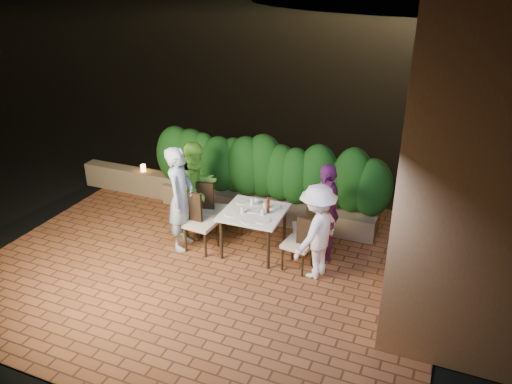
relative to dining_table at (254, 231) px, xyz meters
The scene contains 31 objects.
ground 1.23m from the dining_table, 114.73° to the right, with size 400.00×400.00×0.00m, color black.
terrace_floor 0.87m from the dining_table, 131.04° to the right, with size 7.00×6.00×0.15m, color brown.
building_wall 3.88m from the dining_table, 16.78° to the left, with size 1.60×5.00×5.00m, color #A26E40.
window_pane 2.88m from the dining_table, 10.65° to the left, with size 0.08×1.00×1.40m, color black.
window_frame 2.87m from the dining_table, 10.69° to the left, with size 0.06×1.15×1.55m, color black.
planter 1.28m from the dining_table, 103.14° to the left, with size 4.20×0.55×0.40m, color #76674B.
hedge 1.40m from the dining_table, 103.14° to the left, with size 4.00×0.70×1.10m, color #123F12, non-canonical shape.
parapet 3.52m from the dining_table, 159.37° to the left, with size 2.20×0.30×0.50m, color #76674B.
hill 59.12m from the dining_table, 88.53° to the left, with size 52.00×40.00×22.00m, color black.
dining_table is the anchor object (origin of this frame).
plate_nw 0.53m from the dining_table, 141.71° to the right, with size 0.23×0.23×0.01m, color white.
plate_sw 0.53m from the dining_table, 143.39° to the left, with size 0.20×0.20×0.01m, color white.
plate_ne 0.52m from the dining_table, 43.62° to the right, with size 0.24×0.24×0.01m, color white.
plate_se 0.53m from the dining_table, 45.83° to the left, with size 0.22×0.22×0.01m, color white.
plate_centre 0.38m from the dining_table, 143.25° to the left, with size 0.23×0.23×0.01m, color white.
plate_front 0.52m from the dining_table, 81.14° to the right, with size 0.23×0.23×0.01m, color white.
glass_nw 0.47m from the dining_table, 139.37° to the right, with size 0.07×0.07×0.11m, color silver.
glass_sw 0.49m from the dining_table, 119.38° to the left, with size 0.07×0.07×0.12m, color silver.
glass_ne 0.47m from the dining_table, 18.21° to the right, with size 0.06×0.06×0.11m, color silver.
glass_se 0.48m from the dining_table, 46.81° to the left, with size 0.07×0.07×0.11m, color silver.
beer_bottle 0.56m from the dining_table, 12.47° to the left, with size 0.05×0.05×0.28m, color #4A1C0C, non-canonical shape.
bowl 0.49m from the dining_table, 109.12° to the left, with size 0.17×0.17×0.04m, color white.
chair_left_front 0.88m from the dining_table, 161.91° to the right, with size 0.47×0.47×1.02m, color black, non-canonical shape.
chair_left_back 0.93m from the dining_table, 163.55° to the left, with size 0.46×0.46×0.99m, color black, non-canonical shape.
chair_right_front 0.86m from the dining_table, 13.62° to the right, with size 0.42×0.42×0.91m, color black, non-canonical shape.
chair_right_back 0.87m from the dining_table, 18.27° to the left, with size 0.44×0.44×0.95m, color black, non-canonical shape.
diner_blue 1.32m from the dining_table, 165.78° to the right, with size 0.65×0.43×1.78m, color #A2C0D0.
diner_green 1.29m from the dining_table, 167.60° to the left, with size 0.81×0.63×1.67m, color #7AD743.
diner_white 1.23m from the dining_table, 13.23° to the right, with size 0.98×0.56×1.52m, color white.
diner_purple 1.24m from the dining_table, 15.64° to the left, with size 0.96×0.40×1.63m, color #6D2570.
parapet_lamp 3.24m from the dining_table, 157.48° to the left, with size 0.10×0.10×0.14m, color orange.
Camera 1 is at (3.29, -5.55, 4.43)m, focal length 35.00 mm.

